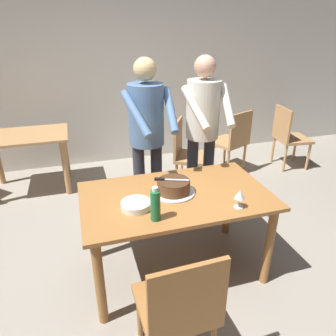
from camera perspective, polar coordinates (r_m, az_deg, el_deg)
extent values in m
plane|color=gray|center=(2.92, 1.32, -17.73)|extent=(14.00, 14.00, 0.00)
cube|color=beige|center=(4.77, -8.84, 17.12)|extent=(10.00, 0.12, 2.70)
cube|color=#9E6633|center=(2.48, 1.48, -5.13)|extent=(1.48, 0.87, 0.03)
cylinder|color=#9E6633|center=(2.33, -12.33, -19.75)|extent=(0.07, 0.07, 0.72)
cylinder|color=#9E6633|center=(2.69, 17.87, -13.44)|extent=(0.07, 0.07, 0.72)
cylinder|color=#9E6633|center=(2.89, -13.73, -9.94)|extent=(0.07, 0.07, 0.72)
cylinder|color=#9E6633|center=(3.18, 10.85, -6.06)|extent=(0.07, 0.07, 0.72)
cylinder|color=silver|center=(2.49, 1.00, -4.40)|extent=(0.34, 0.34, 0.01)
cylinder|color=brown|center=(2.47, 1.01, -3.37)|extent=(0.26, 0.26, 0.09)
cylinder|color=#432A18|center=(2.44, 1.02, -2.36)|extent=(0.25, 0.25, 0.01)
cube|color=silver|center=(2.44, 1.49, -2.17)|extent=(0.19, 0.09, 0.00)
cube|color=black|center=(2.45, -1.55, -2.05)|extent=(0.08, 0.05, 0.02)
cylinder|color=white|center=(2.31, -5.83, -7.13)|extent=(0.22, 0.22, 0.01)
cylinder|color=white|center=(2.30, -5.84, -6.91)|extent=(0.22, 0.22, 0.01)
cylinder|color=white|center=(2.30, -5.85, -6.70)|extent=(0.22, 0.22, 0.01)
cylinder|color=white|center=(2.29, -5.86, -6.49)|extent=(0.22, 0.22, 0.01)
cylinder|color=white|center=(2.29, -5.87, -6.28)|extent=(0.22, 0.22, 0.01)
cylinder|color=silver|center=(2.36, 12.68, -6.94)|extent=(0.07, 0.07, 0.00)
cylinder|color=silver|center=(2.34, 12.76, -6.17)|extent=(0.01, 0.01, 0.07)
cone|color=silver|center=(2.31, 12.92, -4.68)|extent=(0.08, 0.08, 0.07)
cylinder|color=#1E6B38|center=(2.12, -2.32, -6.84)|extent=(0.07, 0.07, 0.22)
cylinder|color=silver|center=(2.06, -2.37, -3.88)|extent=(0.04, 0.04, 0.03)
cylinder|color=#2D2D38|center=(3.16, -2.06, -3.39)|extent=(0.11, 0.11, 0.95)
cylinder|color=#2D2D38|center=(3.11, -5.14, -4.02)|extent=(0.11, 0.11, 0.95)
cylinder|color=#4C6B93|center=(2.85, -3.99, 9.62)|extent=(0.32, 0.32, 0.55)
sphere|color=tan|center=(2.78, -4.24, 17.51)|extent=(0.20, 0.20, 0.20)
cylinder|color=#4C6B93|center=(2.73, 0.45, 10.54)|extent=(0.10, 0.42, 0.34)
cylinder|color=#4C6B93|center=(2.62, -5.86, 9.79)|extent=(0.20, 0.41, 0.34)
cylinder|color=#2D2D38|center=(3.35, 7.21, -1.89)|extent=(0.11, 0.11, 0.95)
cylinder|color=#2D2D38|center=(3.28, 4.34, -2.33)|extent=(0.11, 0.11, 0.95)
cylinder|color=beige|center=(3.05, 6.40, 10.54)|extent=(0.32, 0.32, 0.55)
sphere|color=tan|center=(2.98, 6.78, 17.91)|extent=(0.20, 0.20, 0.20)
cylinder|color=beige|center=(2.94, 10.75, 11.17)|extent=(0.15, 0.42, 0.34)
cylinder|color=beige|center=(2.81, 5.01, 10.87)|extent=(0.16, 0.42, 0.34)
cube|color=#9E6633|center=(2.07, 1.19, -23.49)|extent=(0.45, 0.45, 0.04)
cylinder|color=#9E6633|center=(2.32, -5.22, -24.99)|extent=(0.04, 0.04, 0.41)
cylinder|color=#9E6633|center=(2.39, 3.99, -22.89)|extent=(0.04, 0.04, 0.41)
cube|color=#9E6633|center=(1.76, 3.72, -22.89)|extent=(0.44, 0.04, 0.45)
cube|color=tan|center=(4.22, -24.59, 5.38)|extent=(1.00, 0.70, 0.03)
cylinder|color=tan|center=(4.05, -18.15, 0.01)|extent=(0.07, 0.07, 0.71)
cylinder|color=tan|center=(4.55, -18.18, 2.80)|extent=(0.07, 0.07, 0.71)
cube|color=tan|center=(4.56, 10.78, 4.66)|extent=(0.58, 0.58, 0.04)
cylinder|color=tan|center=(4.62, 7.39, 2.17)|extent=(0.04, 0.04, 0.41)
cylinder|color=tan|center=(4.88, 10.29, 3.23)|extent=(0.04, 0.04, 0.41)
cylinder|color=tan|center=(4.40, 10.86, 0.76)|extent=(0.04, 0.04, 0.41)
cylinder|color=tan|center=(4.68, 13.70, 1.94)|extent=(0.04, 0.04, 0.41)
cube|color=tan|center=(4.36, 13.12, 6.94)|extent=(0.41, 0.20, 0.45)
cube|color=tan|center=(4.96, 21.73, 4.96)|extent=(0.49, 0.49, 0.04)
cylinder|color=tan|center=(5.27, 22.07, 3.41)|extent=(0.04, 0.04, 0.41)
cylinder|color=tan|center=(4.99, 24.14, 1.86)|extent=(0.04, 0.04, 0.41)
cylinder|color=tan|center=(5.09, 18.56, 3.23)|extent=(0.04, 0.04, 0.41)
cylinder|color=tan|center=(4.80, 20.51, 1.62)|extent=(0.04, 0.04, 0.41)
cube|color=tan|center=(4.78, 20.06, 7.64)|extent=(0.08, 0.44, 0.45)
cube|color=tan|center=(3.97, 4.69, 1.92)|extent=(0.60, 0.60, 0.04)
cylinder|color=tan|center=(4.21, 7.39, -0.17)|extent=(0.04, 0.04, 0.41)
cylinder|color=tan|center=(3.88, 6.85, -2.40)|extent=(0.04, 0.04, 0.41)
cylinder|color=tan|center=(4.25, 2.50, 0.28)|extent=(0.04, 0.04, 0.41)
cylinder|color=tan|center=(3.92, 1.57, -1.89)|extent=(0.04, 0.04, 0.41)
cube|color=tan|center=(3.91, 1.82, 5.49)|extent=(0.24, 0.40, 0.45)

